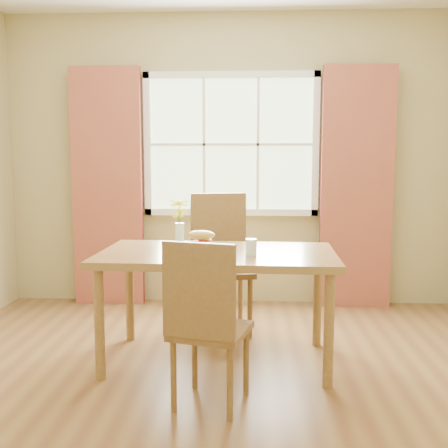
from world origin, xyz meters
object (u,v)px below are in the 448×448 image
at_px(chair_near, 206,318).
at_px(chair_far, 220,255).
at_px(dining_table, 218,263).
at_px(water_glass, 251,248).
at_px(flower_vase, 180,218).
at_px(croissant_sandwich, 201,241).

height_order(chair_near, chair_far, chair_far).
bearing_deg(dining_table, chair_far, 93.66).
relative_size(chair_near, water_glass, 8.78).
relative_size(chair_near, flower_vase, 2.90).
xyz_separation_m(croissant_sandwich, flower_vase, (-0.18, 0.33, 0.11)).
relative_size(chair_far, water_glass, 10.11).
height_order(chair_near, flower_vase, flower_vase).
bearing_deg(croissant_sandwich, flower_vase, 117.57).
distance_m(chair_far, flower_vase, 0.65).
distance_m(dining_table, water_glass, 0.29).
bearing_deg(chair_near, dining_table, 103.33).
bearing_deg(dining_table, croissant_sandwich, -136.93).
height_order(chair_near, croissant_sandwich, chair_near).
xyz_separation_m(chair_far, flower_vase, (-0.26, -0.47, 0.36)).
relative_size(dining_table, croissant_sandwich, 8.34).
height_order(dining_table, water_glass, water_glass).
distance_m(dining_table, flower_vase, 0.46).
xyz_separation_m(water_glass, flower_vase, (-0.51, 0.38, 0.15)).
relative_size(chair_near, chair_far, 0.87).
bearing_deg(dining_table, water_glass, -30.63).
xyz_separation_m(dining_table, chair_near, (-0.02, -0.70, -0.16)).
height_order(croissant_sandwich, water_glass, croissant_sandwich).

